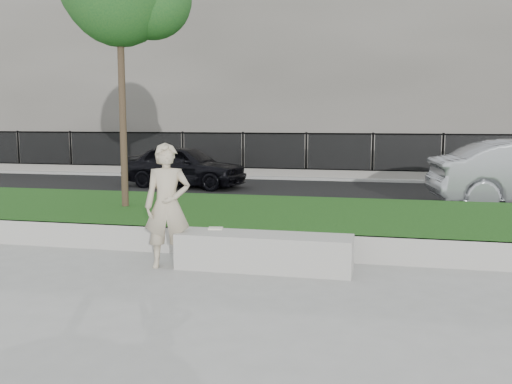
% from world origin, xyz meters
% --- Properties ---
extents(ground, '(90.00, 90.00, 0.00)m').
position_xyz_m(ground, '(0.00, 0.00, 0.00)').
color(ground, gray).
rests_on(ground, ground).
extents(grass_bank, '(34.00, 4.00, 0.40)m').
position_xyz_m(grass_bank, '(0.00, 3.00, 0.20)').
color(grass_bank, black).
rests_on(grass_bank, ground).
extents(grass_kerb, '(34.00, 0.08, 0.40)m').
position_xyz_m(grass_kerb, '(0.00, 1.04, 0.20)').
color(grass_kerb, '#A9A69E').
rests_on(grass_kerb, ground).
extents(street, '(34.00, 7.00, 0.04)m').
position_xyz_m(street, '(0.00, 8.50, 0.02)').
color(street, black).
rests_on(street, ground).
extents(far_pavement, '(34.00, 3.00, 0.12)m').
position_xyz_m(far_pavement, '(0.00, 13.00, 0.06)').
color(far_pavement, gray).
rests_on(far_pavement, ground).
extents(iron_fence, '(32.00, 0.30, 1.50)m').
position_xyz_m(iron_fence, '(0.00, 12.00, 0.54)').
color(iron_fence, slate).
rests_on(iron_fence, far_pavement).
extents(building_facade, '(34.00, 10.00, 10.00)m').
position_xyz_m(building_facade, '(0.00, 20.00, 5.00)').
color(building_facade, '#5A574F').
rests_on(building_facade, ground).
extents(stone_bench, '(2.42, 0.61, 0.50)m').
position_xyz_m(stone_bench, '(0.41, 0.40, 0.25)').
color(stone_bench, '#A9A69E').
rests_on(stone_bench, ground).
extents(man, '(0.73, 0.59, 1.74)m').
position_xyz_m(man, '(-0.93, 0.25, 0.87)').
color(man, '#BFB093').
rests_on(man, ground).
extents(book, '(0.23, 0.18, 0.02)m').
position_xyz_m(book, '(-0.35, 0.60, 0.51)').
color(book, '#EDE4CD').
rests_on(book, stone_bench).
extents(car_dark, '(3.91, 2.05, 1.27)m').
position_xyz_m(car_dark, '(-3.83, 8.89, 0.67)').
color(car_dark, black).
rests_on(car_dark, street).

